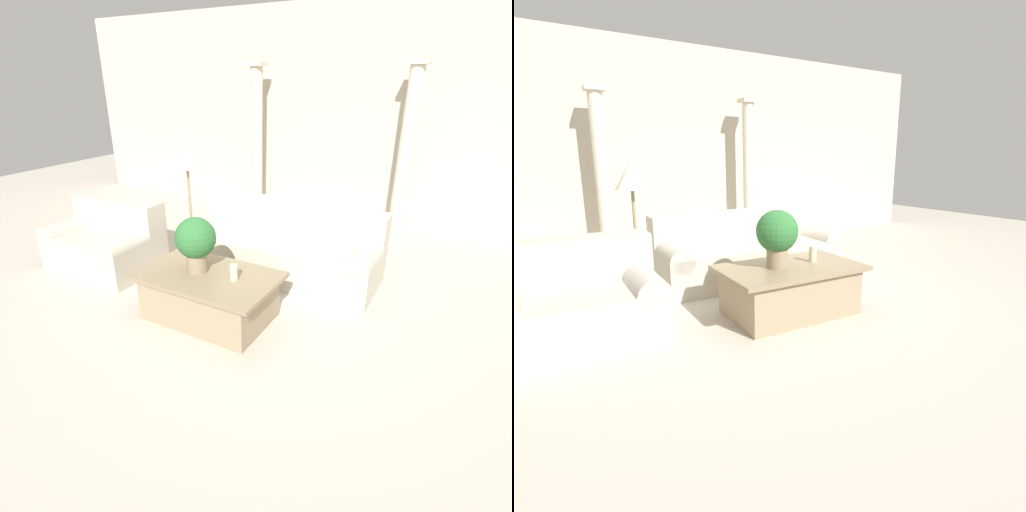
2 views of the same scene
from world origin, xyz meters
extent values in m
plane|color=#BCB2A3|center=(0.00, 0.00, 0.00)|extent=(16.00, 16.00, 0.00)
cube|color=beige|center=(0.00, 3.03, 1.60)|extent=(10.00, 0.06, 3.20)
cube|color=beige|center=(0.13, 0.77, 0.22)|extent=(2.25, 0.88, 0.44)
cube|color=beige|center=(0.13, 1.06, 0.63)|extent=(2.25, 0.31, 0.38)
cylinder|color=beige|center=(-0.86, 0.77, 0.43)|extent=(0.28, 0.88, 0.28)
cylinder|color=beige|center=(1.11, 0.77, 0.43)|extent=(0.28, 0.88, 0.28)
cube|color=#BEB5A5|center=(-1.89, -0.13, 0.22)|extent=(1.30, 0.88, 0.44)
cube|color=#BEB5A5|center=(-1.89, 0.16, 0.63)|extent=(1.30, 0.31, 0.38)
cylinder|color=#BEB5A5|center=(-1.38, -0.13, 0.43)|extent=(0.28, 0.88, 0.28)
cube|color=#998466|center=(-0.08, -0.45, 0.22)|extent=(1.16, 0.73, 0.43)
cube|color=#897759|center=(-0.08, -0.45, 0.45)|extent=(1.32, 0.83, 0.04)
cylinder|color=#937F60|center=(-0.22, -0.44, 0.56)|extent=(0.20, 0.20, 0.17)
sphere|color=#2D6B33|center=(-0.22, -0.44, 0.82)|extent=(0.39, 0.39, 0.39)
cylinder|color=beige|center=(0.20, -0.43, 0.55)|extent=(0.07, 0.07, 0.15)
cylinder|color=gray|center=(-1.22, 0.77, 0.01)|extent=(0.21, 0.21, 0.03)
cylinder|color=gray|center=(-1.22, 0.77, 0.59)|extent=(0.04, 0.04, 1.12)
cone|color=beige|center=(-1.22, 0.77, 1.30)|extent=(0.34, 0.34, 0.29)
cylinder|color=beige|center=(-1.23, 2.59, 1.17)|extent=(0.19, 0.19, 2.34)
cube|color=beige|center=(-1.23, 2.59, 2.37)|extent=(0.27, 0.27, 0.06)
cylinder|color=beige|center=(1.07, 2.59, 1.17)|extent=(0.19, 0.19, 2.34)
cube|color=beige|center=(1.07, 2.59, 2.37)|extent=(0.27, 0.27, 0.06)
camera|label=1|loc=(1.96, -3.20, 2.20)|focal=28.00mm
camera|label=2|loc=(-2.09, -3.49, 1.46)|focal=28.00mm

